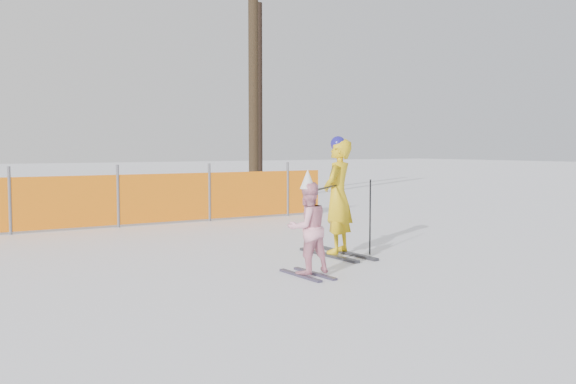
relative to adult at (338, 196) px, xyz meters
name	(u,v)px	position (x,y,z in m)	size (l,w,h in m)	color
ground	(309,273)	(-1.09, -0.85, -0.88)	(120.00, 120.00, 0.00)	white
adult	(338,196)	(0.00, 0.00, 0.00)	(0.73, 1.37, 1.76)	black
child	(308,227)	(-1.22, -1.00, -0.27)	(0.56, 0.86, 1.32)	black
ski_poles	(346,202)	(-0.12, -0.36, -0.05)	(1.59, 0.86, 1.12)	black
tree_trunks	(256,91)	(4.10, 9.64, 2.42)	(1.50, 2.13, 6.89)	#2E2214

